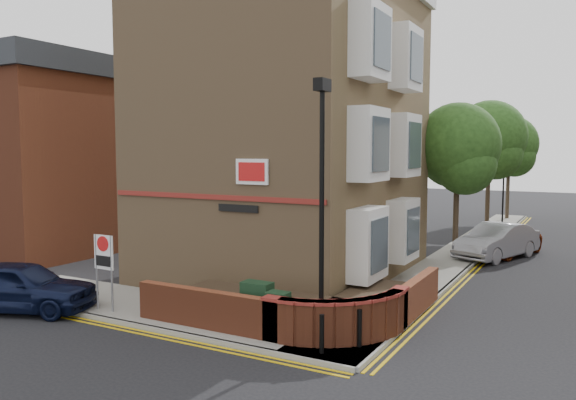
# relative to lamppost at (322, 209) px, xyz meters

# --- Properties ---
(ground) EXTENTS (120.00, 120.00, 0.00)m
(ground) POSITION_rel_lamppost_xyz_m (-1.60, -1.20, -3.34)
(ground) COLOR black
(ground) RESTS_ON ground
(pavement_corner) EXTENTS (13.00, 3.00, 0.12)m
(pavement_corner) POSITION_rel_lamppost_xyz_m (-5.10, 0.30, -3.28)
(pavement_corner) COLOR gray
(pavement_corner) RESTS_ON ground
(pavement_main) EXTENTS (2.00, 32.00, 0.12)m
(pavement_main) POSITION_rel_lamppost_xyz_m (0.40, 14.80, -3.28)
(pavement_main) COLOR gray
(pavement_main) RESTS_ON ground
(kerb_side) EXTENTS (13.00, 0.15, 0.12)m
(kerb_side) POSITION_rel_lamppost_xyz_m (-5.10, -1.20, -3.28)
(kerb_side) COLOR gray
(kerb_side) RESTS_ON ground
(kerb_main_near) EXTENTS (0.15, 32.00, 0.12)m
(kerb_main_near) POSITION_rel_lamppost_xyz_m (1.40, 14.80, -3.28)
(kerb_main_near) COLOR gray
(kerb_main_near) RESTS_ON ground
(yellow_lines_side) EXTENTS (13.00, 0.28, 0.01)m
(yellow_lines_side) POSITION_rel_lamppost_xyz_m (-5.10, -1.45, -3.34)
(yellow_lines_side) COLOR gold
(yellow_lines_side) RESTS_ON ground
(yellow_lines_main) EXTENTS (0.28, 32.00, 0.01)m
(yellow_lines_main) POSITION_rel_lamppost_xyz_m (1.65, 14.80, -3.34)
(yellow_lines_main) COLOR gold
(yellow_lines_main) RESTS_ON ground
(corner_building) EXTENTS (8.95, 10.40, 13.60)m
(corner_building) POSITION_rel_lamppost_xyz_m (-4.44, 6.80, 2.88)
(corner_building) COLOR #8F704C
(corner_building) RESTS_ON ground
(garden_wall) EXTENTS (6.80, 6.00, 1.20)m
(garden_wall) POSITION_rel_lamppost_xyz_m (-1.60, 1.30, -3.34)
(garden_wall) COLOR brown
(garden_wall) RESTS_ON ground
(lamppost) EXTENTS (0.25, 0.50, 6.30)m
(lamppost) POSITION_rel_lamppost_xyz_m (0.00, 0.00, 0.00)
(lamppost) COLOR black
(lamppost) RESTS_ON pavement_corner
(utility_cabinet_large) EXTENTS (0.80, 0.45, 1.20)m
(utility_cabinet_large) POSITION_rel_lamppost_xyz_m (-1.90, 0.10, -2.62)
(utility_cabinet_large) COLOR #163317
(utility_cabinet_large) RESTS_ON pavement_corner
(utility_cabinet_small) EXTENTS (0.55, 0.40, 1.10)m
(utility_cabinet_small) POSITION_rel_lamppost_xyz_m (-1.10, -0.20, -2.67)
(utility_cabinet_small) COLOR #163317
(utility_cabinet_small) RESTS_ON pavement_corner
(bollard_near) EXTENTS (0.11, 0.11, 0.90)m
(bollard_near) POSITION_rel_lamppost_xyz_m (0.40, -0.80, -2.77)
(bollard_near) COLOR black
(bollard_near) RESTS_ON pavement_corner
(bollard_far) EXTENTS (0.11, 0.11, 0.90)m
(bollard_far) POSITION_rel_lamppost_xyz_m (1.00, -0.00, -2.77)
(bollard_far) COLOR black
(bollard_far) RESTS_ON pavement_corner
(zone_sign) EXTENTS (0.72, 0.07, 2.20)m
(zone_sign) POSITION_rel_lamppost_xyz_m (-6.60, -0.70, -1.70)
(zone_sign) COLOR slate
(zone_sign) RESTS_ON pavement_corner
(side_building) EXTENTS (6.40, 10.40, 9.00)m
(side_building) POSITION_rel_lamppost_xyz_m (-16.60, 6.80, 1.20)
(side_building) COLOR brown
(side_building) RESTS_ON ground
(tree_near) EXTENTS (3.64, 3.65, 6.70)m
(tree_near) POSITION_rel_lamppost_xyz_m (0.40, 12.85, 1.36)
(tree_near) COLOR #382B1E
(tree_near) RESTS_ON pavement_main
(tree_mid) EXTENTS (4.03, 4.03, 7.42)m
(tree_mid) POSITION_rel_lamppost_xyz_m (0.40, 20.85, 1.85)
(tree_mid) COLOR #382B1E
(tree_mid) RESTS_ON pavement_main
(tree_far) EXTENTS (3.81, 3.81, 7.00)m
(tree_far) POSITION_rel_lamppost_xyz_m (0.40, 28.85, 1.57)
(tree_far) COLOR #382B1E
(tree_far) RESTS_ON pavement_main
(traffic_light_assembly) EXTENTS (0.20, 0.16, 4.20)m
(traffic_light_assembly) POSITION_rel_lamppost_xyz_m (0.80, 23.80, -0.56)
(traffic_light_assembly) COLOR black
(traffic_light_assembly) RESTS_ON pavement_main
(navy_hatchback) EXTENTS (4.76, 3.22, 1.51)m
(navy_hatchback) POSITION_rel_lamppost_xyz_m (-9.00, -1.70, -2.59)
(navy_hatchback) COLOR black
(navy_hatchback) RESTS_ON ground
(silver_car_near) EXTENTS (3.20, 4.96, 1.54)m
(silver_car_near) POSITION_rel_lamppost_xyz_m (2.00, 13.71, -2.57)
(silver_car_near) COLOR #9A9BA2
(silver_car_near) RESTS_ON ground
(red_car_main) EXTENTS (3.43, 5.10, 1.30)m
(red_car_main) POSITION_rel_lamppost_xyz_m (2.00, 14.80, -2.69)
(red_car_main) COLOR #91340F
(red_car_main) RESTS_ON ground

